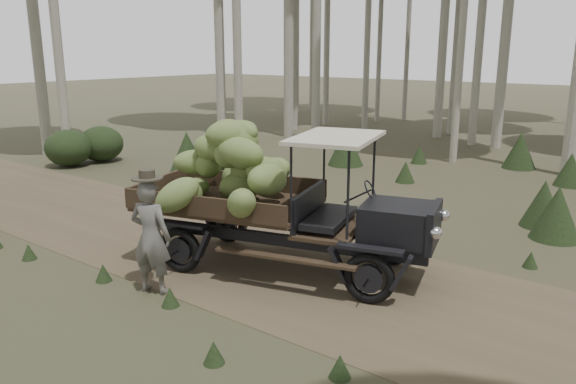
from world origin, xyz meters
name	(u,v)px	position (x,y,z in m)	size (l,w,h in m)	color
ground	(328,281)	(0.00, 0.00, 0.00)	(120.00, 120.00, 0.00)	#473D2B
dirt_track	(328,280)	(0.00, 0.00, 0.00)	(70.00, 4.00, 0.01)	brown
banana_truck	(254,179)	(-1.48, -0.12, 1.54)	(5.46, 3.33, 2.69)	black
farmer	(151,236)	(-1.96, -2.03, 0.94)	(0.77, 0.63, 1.98)	#5E5B56
undergrowth	(215,244)	(-1.62, -0.97, 0.58)	(23.32, 24.69, 1.39)	#233319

